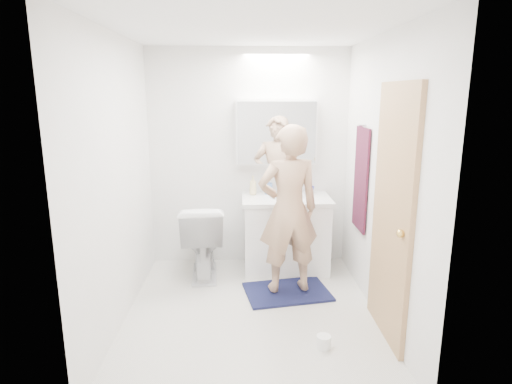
{
  "coord_description": "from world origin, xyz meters",
  "views": [
    {
      "loc": [
        -0.07,
        -3.47,
        1.91
      ],
      "look_at": [
        0.05,
        0.25,
        1.05
      ],
      "focal_mm": 29.96,
      "sensor_mm": 36.0,
      "label": 1
    }
  ],
  "objects_px": {
    "soap_bottle_b": "(269,186)",
    "toilet_paper_roll": "(324,342)",
    "toothbrush_cup": "(310,190)",
    "medicine_cabinet": "(276,132)",
    "vanity_cabinet": "(286,236)",
    "toilet": "(203,239)",
    "soap_bottle_a": "(253,185)",
    "person": "(289,210)"
  },
  "relations": [
    {
      "from": "soap_bottle_b",
      "to": "toilet_paper_roll",
      "type": "height_order",
      "value": "soap_bottle_b"
    },
    {
      "from": "soap_bottle_b",
      "to": "toothbrush_cup",
      "type": "relative_size",
      "value": 1.85
    },
    {
      "from": "soap_bottle_b",
      "to": "medicine_cabinet",
      "type": "bearing_deg",
      "value": 20.67
    },
    {
      "from": "toilet_paper_roll",
      "to": "vanity_cabinet",
      "type": "bearing_deg",
      "value": 95.39
    },
    {
      "from": "toothbrush_cup",
      "to": "medicine_cabinet",
      "type": "bearing_deg",
      "value": 172.5
    },
    {
      "from": "vanity_cabinet",
      "to": "toilet",
      "type": "xyz_separation_m",
      "value": [
        -0.9,
        -0.11,
        0.01
      ]
    },
    {
      "from": "toilet",
      "to": "soap_bottle_a",
      "type": "height_order",
      "value": "soap_bottle_a"
    },
    {
      "from": "medicine_cabinet",
      "to": "soap_bottle_b",
      "type": "bearing_deg",
      "value": -159.33
    },
    {
      "from": "vanity_cabinet",
      "to": "soap_bottle_a",
      "type": "bearing_deg",
      "value": 157.18
    },
    {
      "from": "person",
      "to": "soap_bottle_a",
      "type": "distance_m",
      "value": 0.81
    },
    {
      "from": "medicine_cabinet",
      "to": "toothbrush_cup",
      "type": "distance_m",
      "value": 0.74
    },
    {
      "from": "medicine_cabinet",
      "to": "toothbrush_cup",
      "type": "relative_size",
      "value": 9.32
    },
    {
      "from": "medicine_cabinet",
      "to": "toothbrush_cup",
      "type": "xyz_separation_m",
      "value": [
        0.38,
        -0.05,
        -0.64
      ]
    },
    {
      "from": "person",
      "to": "medicine_cabinet",
      "type": "bearing_deg",
      "value": -96.08
    },
    {
      "from": "soap_bottle_a",
      "to": "toilet",
      "type": "bearing_deg",
      "value": -154.0
    },
    {
      "from": "medicine_cabinet",
      "to": "toilet_paper_roll",
      "type": "distance_m",
      "value": 2.27
    },
    {
      "from": "person",
      "to": "soap_bottle_a",
      "type": "height_order",
      "value": "person"
    },
    {
      "from": "vanity_cabinet",
      "to": "medicine_cabinet",
      "type": "height_order",
      "value": "medicine_cabinet"
    },
    {
      "from": "toothbrush_cup",
      "to": "toilet_paper_roll",
      "type": "bearing_deg",
      "value": -94.58
    },
    {
      "from": "medicine_cabinet",
      "to": "toothbrush_cup",
      "type": "height_order",
      "value": "medicine_cabinet"
    },
    {
      "from": "medicine_cabinet",
      "to": "soap_bottle_a",
      "type": "height_order",
      "value": "medicine_cabinet"
    },
    {
      "from": "person",
      "to": "toothbrush_cup",
      "type": "distance_m",
      "value": 0.82
    },
    {
      "from": "toilet_paper_roll",
      "to": "toilet",
      "type": "bearing_deg",
      "value": 126.54
    },
    {
      "from": "toilet_paper_roll",
      "to": "person",
      "type": "bearing_deg",
      "value": 101.2
    },
    {
      "from": "person",
      "to": "toothbrush_cup",
      "type": "xyz_separation_m",
      "value": [
        0.32,
        0.75,
        0.02
      ]
    },
    {
      "from": "person",
      "to": "soap_bottle_b",
      "type": "relative_size",
      "value": 9.13
    },
    {
      "from": "vanity_cabinet",
      "to": "soap_bottle_b",
      "type": "relative_size",
      "value": 5.14
    },
    {
      "from": "toilet",
      "to": "person",
      "type": "xyz_separation_m",
      "value": [
        0.86,
        -0.47,
        0.45
      ]
    },
    {
      "from": "medicine_cabinet",
      "to": "toothbrush_cup",
      "type": "bearing_deg",
      "value": -7.5
    },
    {
      "from": "person",
      "to": "soap_bottle_b",
      "type": "xyz_separation_m",
      "value": [
        -0.14,
        0.77,
        0.06
      ]
    },
    {
      "from": "vanity_cabinet",
      "to": "toothbrush_cup",
      "type": "height_order",
      "value": "toothbrush_cup"
    },
    {
      "from": "toilet",
      "to": "toothbrush_cup",
      "type": "bearing_deg",
      "value": -170.85
    },
    {
      "from": "vanity_cabinet",
      "to": "soap_bottle_b",
      "type": "distance_m",
      "value": 0.58
    },
    {
      "from": "medicine_cabinet",
      "to": "toilet",
      "type": "relative_size",
      "value": 1.1
    },
    {
      "from": "toilet",
      "to": "toothbrush_cup",
      "type": "relative_size",
      "value": 8.46
    },
    {
      "from": "medicine_cabinet",
      "to": "toilet_paper_roll",
      "type": "bearing_deg",
      "value": -81.96
    },
    {
      "from": "soap_bottle_a",
      "to": "toilet_paper_roll",
      "type": "bearing_deg",
      "value": -73.36
    },
    {
      "from": "toilet",
      "to": "soap_bottle_b",
      "type": "relative_size",
      "value": 4.56
    },
    {
      "from": "vanity_cabinet",
      "to": "toothbrush_cup",
      "type": "distance_m",
      "value": 0.57
    },
    {
      "from": "vanity_cabinet",
      "to": "toilet_paper_roll",
      "type": "bearing_deg",
      "value": -84.61
    },
    {
      "from": "toothbrush_cup",
      "to": "toilet_paper_roll",
      "type": "height_order",
      "value": "toothbrush_cup"
    },
    {
      "from": "toilet",
      "to": "toilet_paper_roll",
      "type": "height_order",
      "value": "toilet"
    }
  ]
}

